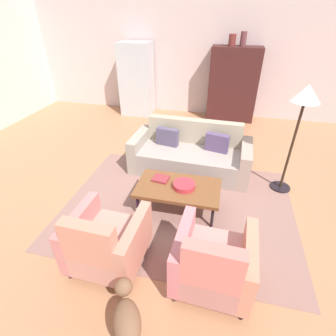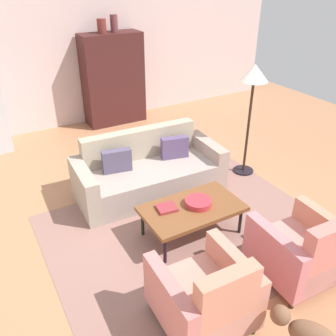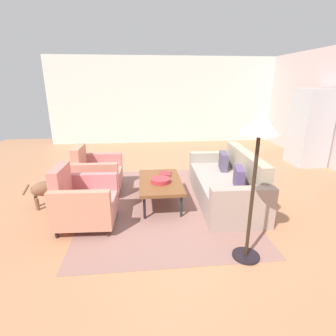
% 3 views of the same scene
% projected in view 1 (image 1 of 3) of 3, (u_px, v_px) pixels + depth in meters
% --- Properties ---
extents(ground_plane, '(11.47, 11.47, 0.00)m').
position_uv_depth(ground_plane, '(177.00, 187.00, 4.36)').
color(ground_plane, '#B17751').
extents(wall_back, '(9.56, 0.12, 2.80)m').
position_uv_depth(wall_back, '(206.00, 60.00, 6.72)').
color(wall_back, beige).
rests_on(wall_back, ground).
extents(area_rug, '(3.40, 2.60, 0.01)m').
position_uv_depth(area_rug, '(178.00, 206.00, 3.95)').
color(area_rug, '#8E655B').
rests_on(area_rug, ground).
extents(couch, '(2.14, 0.99, 0.86)m').
position_uv_depth(couch, '(191.00, 154.00, 4.73)').
color(couch, gray).
rests_on(couch, ground).
extents(coffee_table, '(1.20, 0.70, 0.41)m').
position_uv_depth(coffee_table, '(178.00, 188.00, 3.71)').
color(coffee_table, black).
rests_on(coffee_table, ground).
extents(armchair_left, '(0.83, 0.83, 0.88)m').
position_uv_depth(armchair_left, '(105.00, 244.00, 2.88)').
color(armchair_left, '#381E1C').
rests_on(armchair_left, ground).
extents(armchair_right, '(0.84, 0.84, 0.88)m').
position_uv_depth(armchair_right, '(213.00, 264.00, 2.65)').
color(armchair_right, '#372323').
rests_on(armchair_right, ground).
extents(fruit_bowl, '(0.32, 0.32, 0.07)m').
position_uv_depth(fruit_bowl, '(184.00, 185.00, 3.66)').
color(fruit_bowl, '#B22E37').
rests_on(fruit_bowl, coffee_table).
extents(book_stack, '(0.25, 0.23, 0.03)m').
position_uv_depth(book_stack, '(161.00, 179.00, 3.83)').
color(book_stack, maroon).
rests_on(book_stack, coffee_table).
extents(cabinet, '(1.20, 0.51, 1.80)m').
position_uv_depth(cabinet, '(233.00, 85.00, 6.55)').
color(cabinet, '#3E1A19').
rests_on(cabinet, ground).
extents(vase_tall, '(0.17, 0.17, 0.26)m').
position_uv_depth(vase_tall, '(232.00, 40.00, 6.03)').
color(vase_tall, maroon).
rests_on(vase_tall, cabinet).
extents(vase_round, '(0.14, 0.14, 0.32)m').
position_uv_depth(vase_round, '(243.00, 39.00, 5.97)').
color(vase_round, brown).
rests_on(vase_round, cabinet).
extents(refrigerator, '(0.80, 0.73, 1.85)m').
position_uv_depth(refrigerator, '(137.00, 79.00, 6.94)').
color(refrigerator, '#B7BABF').
rests_on(refrigerator, ground).
extents(floor_lamp, '(0.40, 0.40, 1.72)m').
position_uv_depth(floor_lamp, '(304.00, 104.00, 3.57)').
color(floor_lamp, black).
rests_on(floor_lamp, ground).
extents(dog, '(0.41, 0.66, 0.48)m').
position_uv_depth(dog, '(127.00, 318.00, 2.22)').
color(dog, brown).
rests_on(dog, ground).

